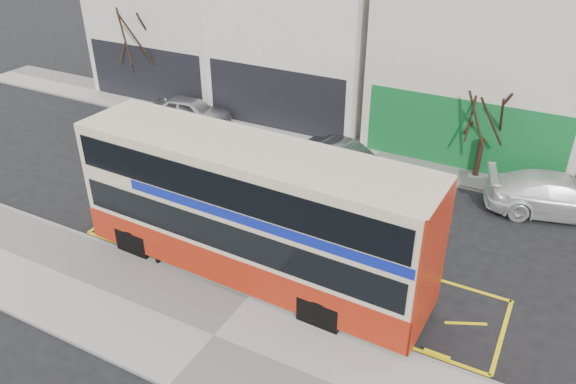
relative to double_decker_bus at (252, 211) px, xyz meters
The scene contains 15 objects.
ground 2.52m from the double_decker_bus, 53.06° to the right, with size 120.00×120.00×0.00m, color black.
pavement 3.81m from the double_decker_bus, 80.04° to the right, with size 40.00×4.00×0.15m, color #A4A19C.
kerb 2.58m from the double_decker_bus, 63.90° to the right, with size 40.00×0.15×0.15m, color gray.
far_pavement 10.56m from the double_decker_bus, 87.07° to the left, with size 50.00×3.00×0.15m, color #A4A19C.
road_markings 2.58m from the double_decker_bus, 59.60° to the left, with size 14.00×3.40×0.01m, color yellow, non-canonical shape.
terrace_far_left 19.45m from the double_decker_bus, 132.24° to the left, with size 8.00×8.01×10.80m.
terrace_left 15.41m from the double_decker_bus, 109.19° to the left, with size 8.00×8.01×11.80m.
terrace_green_shop 15.09m from the double_decker_bus, 74.26° to the left, with size 9.00×8.01×11.30m.
double_decker_bus is the anchor object (origin of this frame).
bus_stop_post 3.12m from the double_decker_bus, 159.32° to the right, with size 0.83×0.15×3.36m.
car_silver 13.01m from the double_decker_bus, 135.29° to the left, with size 1.67×4.15×1.41m, color silver.
car_grey 7.68m from the double_decker_bus, 90.28° to the left, with size 1.53×4.39×1.45m, color #464A4E.
car_white 11.90m from the double_decker_bus, 46.32° to the left, with size 2.14×5.27×1.53m, color white.
street_tree_left 17.15m from the double_decker_bus, 141.71° to the left, with size 3.01×3.01×6.51m.
street_tree_right 11.13m from the double_decker_bus, 63.95° to the left, with size 2.25×2.25×4.86m.
Camera 1 is at (7.17, -11.43, 11.21)m, focal length 35.00 mm.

